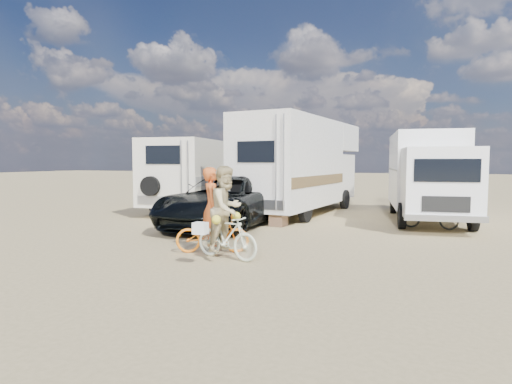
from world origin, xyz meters
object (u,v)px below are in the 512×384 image
(box_truck, at_px, (428,177))
(rider_man, at_px, (212,214))
(rv_main, at_px, (302,167))
(rv_left, at_px, (201,175))
(rider_woman, at_px, (227,217))
(cooler, at_px, (208,219))
(crate, at_px, (278,220))
(bike_man, at_px, (212,234))
(bike_parked, at_px, (430,215))
(dark_suv, at_px, (225,201))
(bike_woman, at_px, (227,237))

(box_truck, distance_m, rider_man, 9.05)
(rv_main, height_order, rv_left, rv_main)
(rider_woman, distance_m, cooler, 5.06)
(rv_main, height_order, crate, rv_main)
(bike_man, height_order, cooler, bike_man)
(crate, bearing_deg, cooler, -162.55)
(rider_woman, distance_m, crate, 5.07)
(bike_parked, bearing_deg, dark_suv, 114.25)
(bike_parked, bearing_deg, box_truck, 9.17)
(rider_woman, bearing_deg, crate, 18.94)
(bike_woman, xyz_separation_m, rider_woman, (0.00, 0.00, 0.45))
(rv_main, height_order, dark_suv, rv_main)
(crate, bearing_deg, bike_man, -93.60)
(rider_man, relative_size, cooler, 3.48)
(bike_parked, bearing_deg, crate, 112.35)
(box_truck, height_order, rider_woman, box_truck)
(box_truck, relative_size, rider_man, 3.76)
(box_truck, xyz_separation_m, bike_man, (-5.03, -7.49, -1.16))
(rv_main, xyz_separation_m, bike_parked, (4.85, -2.59, -1.46))
(crate, bearing_deg, bike_woman, -86.48)
(rider_woman, bearing_deg, bike_parked, -20.49)
(box_truck, relative_size, bike_parked, 4.02)
(box_truck, distance_m, cooler, 8.06)
(bike_woman, xyz_separation_m, crate, (-0.31, 5.01, -0.30))
(dark_suv, xyz_separation_m, rider_woman, (1.97, -4.39, 0.11))
(rv_left, relative_size, dark_suv, 1.30)
(box_truck, relative_size, crate, 14.27)
(dark_suv, bearing_deg, bike_parked, 17.03)
(bike_man, bearing_deg, crate, -24.93)
(rv_main, relative_size, rider_woman, 4.36)
(bike_man, relative_size, crate, 3.55)
(cooler, height_order, crate, cooler)
(dark_suv, relative_size, bike_man, 3.47)
(rider_woman, bearing_deg, rv_main, 18.11)
(rv_main, height_order, rider_man, rv_main)
(dark_suv, xyz_separation_m, rider_man, (1.38, -3.89, 0.09))
(rv_main, bearing_deg, bike_man, -83.29)
(cooler, bearing_deg, rv_main, 49.25)
(rv_main, relative_size, cooler, 15.52)
(rv_main, height_order, bike_parked, rv_main)
(rv_main, distance_m, cooler, 5.22)
(bike_man, xyz_separation_m, rider_woman, (0.59, -0.50, 0.49))
(rv_main, relative_size, bike_man, 4.76)
(bike_woman, distance_m, cooler, 5.02)
(rv_left, relative_size, bike_parked, 4.52)
(bike_woman, xyz_separation_m, cooler, (-2.58, 4.29, -0.29))
(rv_left, bearing_deg, crate, -44.96)
(rider_man, bearing_deg, cooler, 6.38)
(rider_woman, bearing_deg, cooler, 46.45)
(bike_man, bearing_deg, dark_suv, -1.83)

